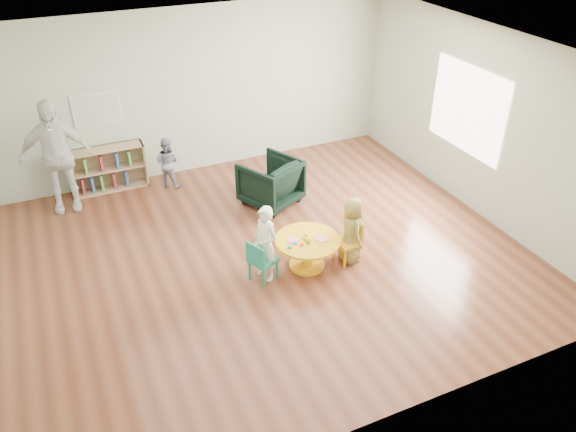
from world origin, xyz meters
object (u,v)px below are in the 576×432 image
object	(u,v)px
kid_chair_left	(261,260)
bookshelf	(108,169)
child_left	(265,244)
toddler	(167,162)
adult_caretaker	(56,157)
child_right	(351,230)
armchair	(271,182)
activity_table	(307,248)
kid_chair_right	(350,240)

from	to	relation	value
kid_chair_left	bookshelf	bearing A→B (deg)	177.66
child_left	toddler	xyz separation A→B (m)	(-0.54, 2.99, -0.09)
adult_caretaker	child_right	bearing A→B (deg)	-35.82
kid_chair_left	adult_caretaker	bearing A→B (deg)	-169.38
armchair	child_right	distance (m)	1.91
adult_caretaker	armchair	bearing A→B (deg)	-15.31
child_right	toddler	world-z (taller)	child_right
child_right	adult_caretaker	distance (m)	4.58
child_left	armchair	bearing A→B (deg)	133.14
kid_chair_left	toddler	bearing A→B (deg)	163.61
kid_chair_left	armchair	size ratio (longest dim) A/B	0.72
activity_table	adult_caretaker	size ratio (longest dim) A/B	0.48
kid_chair_right	child_right	distance (m)	0.16
activity_table	child_right	bearing A→B (deg)	-9.19
activity_table	armchair	bearing A→B (deg)	83.25
activity_table	armchair	world-z (taller)	armchair
armchair	child_left	distance (m)	1.94
bookshelf	armchair	size ratio (longest dim) A/B	1.46
armchair	toddler	size ratio (longest dim) A/B	0.94
activity_table	kid_chair_right	xyz separation A→B (m)	(0.60, -0.08, 0.01)
kid_chair_left	adult_caretaker	distance (m)	3.69
activity_table	kid_chair_right	world-z (taller)	kid_chair_right
kid_chair_left	child_right	distance (m)	1.29
kid_chair_right	child_left	xyz separation A→B (m)	(-1.19, 0.09, 0.21)
child_left	toddler	size ratio (longest dim) A/B	1.20
activity_table	toddler	size ratio (longest dim) A/B	0.99
child_left	child_right	world-z (taller)	child_left
kid_chair_left	child_left	bearing A→B (deg)	87.27
armchair	activity_table	bearing A→B (deg)	57.19
kid_chair_right	adult_caretaker	world-z (taller)	adult_caretaker
bookshelf	toddler	size ratio (longest dim) A/B	1.37
child_left	child_right	bearing A→B (deg)	62.48
toddler	child_left	bearing A→B (deg)	140.51
child_right	kid_chair_left	bearing A→B (deg)	91.30
armchair	kid_chair_left	bearing A→B (deg)	37.61
kid_chair_right	child_right	bearing A→B (deg)	-173.13
kid_chair_right	bookshelf	world-z (taller)	bookshelf
activity_table	child_left	world-z (taller)	child_left
armchair	toddler	bearing A→B (deg)	-68.62
bookshelf	toddler	bearing A→B (deg)	-18.20
kid_chair_right	bookshelf	distance (m)	4.32
toddler	child_right	bearing A→B (deg)	159.49
adult_caretaker	bookshelf	bearing A→B (deg)	32.68
child_right	toddler	distance (m)	3.56
child_left	toddler	distance (m)	3.04
kid_chair_right	child_left	distance (m)	1.21
activity_table	child_right	world-z (taller)	child_right
activity_table	kid_chair_left	xyz separation A→B (m)	(-0.68, -0.02, 0.02)
kid_chair_right	activity_table	bearing A→B (deg)	73.33
bookshelf	armchair	bearing A→B (deg)	-34.09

